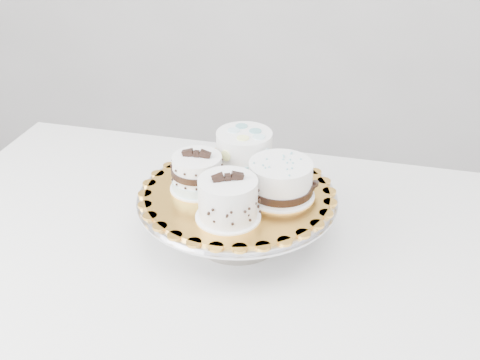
% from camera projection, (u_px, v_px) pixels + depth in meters
% --- Properties ---
extents(table, '(1.29, 0.89, 0.75)m').
position_uv_depth(table, '(224.00, 281.00, 1.14)').
color(table, white).
rests_on(table, floor).
extents(cake_stand, '(0.36, 0.36, 0.10)m').
position_uv_depth(cake_stand, '(237.00, 208.00, 1.10)').
color(cake_stand, gray).
rests_on(cake_stand, table).
extents(cake_board, '(0.40, 0.40, 0.00)m').
position_uv_depth(cake_board, '(237.00, 193.00, 1.08)').
color(cake_board, gold).
rests_on(cake_board, cake_stand).
extents(cake_swirl, '(0.13, 0.13, 0.09)m').
position_uv_depth(cake_swirl, '(228.00, 200.00, 0.99)').
color(cake_swirl, white).
rests_on(cake_swirl, cake_board).
extents(cake_banded, '(0.10, 0.10, 0.08)m').
position_uv_depth(cake_banded, '(197.00, 174.00, 1.08)').
color(cake_banded, white).
rests_on(cake_banded, cake_board).
extents(cake_dots, '(0.13, 0.13, 0.08)m').
position_uv_depth(cake_dots, '(244.00, 151.00, 1.13)').
color(cake_dots, white).
rests_on(cake_dots, cake_board).
extents(cake_ribbon, '(0.14, 0.14, 0.07)m').
position_uv_depth(cake_ribbon, '(281.00, 180.00, 1.06)').
color(cake_ribbon, white).
rests_on(cake_ribbon, cake_board).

